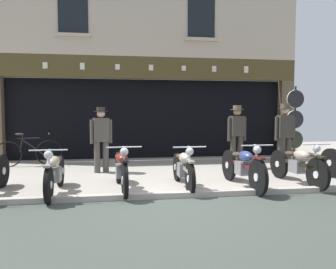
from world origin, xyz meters
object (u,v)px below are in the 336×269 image
Objects in this scene: tyre_sign_pole at (295,120)px; motorcycle_right at (297,164)px; salesman_left at (101,136)px; salesman_right at (285,133)px; motorcycle_left at (55,172)px; motorcycle_center_right at (242,166)px; leaning_bicycle at (29,152)px; advert_board_near at (109,106)px; motorcycle_center at (183,167)px; motorcycle_center_left at (121,168)px; shopkeeper_center at (237,133)px.

motorcycle_right is at bearing -118.45° from tyre_sign_pole.
salesman_left is 0.95× the size of salesman_right.
motorcycle_center_right is at bearing 178.79° from motorcycle_left.
motorcycle_center_right is 1.19× the size of leaning_bicycle.
advert_board_near is (-2.75, 4.72, 1.31)m from motorcycle_center_right.
motorcycle_center is at bearing -10.23° from motorcycle_center_right.
leaning_bicycle reaches higher than motorcycle_right.
motorcycle_center_left is 0.90× the size of tyre_sign_pole.
motorcycle_center_left is 3.85m from shopkeeper_center.
advert_board_near is (-3.47, 2.46, 0.78)m from shopkeeper_center.
tyre_sign_pole is (2.70, 2.77, 0.85)m from motorcycle_center_right.
motorcycle_left is at bearing 16.72° from salesman_right.
motorcycle_center_right is (1.19, -0.16, 0.02)m from motorcycle_center.
motorcycle_center is 0.84× the size of tyre_sign_pole.
salesman_right reaches higher than motorcycle_center_left.
motorcycle_left is 1.12× the size of leaning_bicycle.
motorcycle_left is 4.91m from motorcycle_right.
tyre_sign_pole is at bearing 172.35° from salesman_left.
motorcycle_left is 1.23m from motorcycle_center_left.
salesman_left reaches higher than motorcycle_left.
motorcycle_left is 3.77m from leaning_bicycle.
motorcycle_center is 4.99m from advert_board_near.
motorcycle_center_right is 2.20× the size of advert_board_near.
tyre_sign_pole is (0.86, 1.01, 0.31)m from salesman_right.
salesman_right is at bearing -113.94° from motorcycle_right.
salesman_left reaches higher than motorcycle_right.
shopkeeper_center reaches higher than motorcycle_center.
salesman_right is 0.76× the size of tyre_sign_pole.
advert_board_near reaches higher than salesman_left.
motorcycle_center_right is at bearing 171.96° from motorcycle_center.
tyre_sign_pole is (5.61, 0.63, 0.38)m from salesman_left.
motorcycle_center is 5.08m from leaning_bicycle.
motorcycle_left is 1.03× the size of motorcycle_center.
motorcycle_right is 6.26m from advert_board_near.
shopkeeper_center is at bearing -35.28° from advert_board_near.
leaning_bicycle reaches higher than motorcycle_center.
salesman_right reaches higher than salesman_left.
tyre_sign_pole is 2.40× the size of advert_board_near.
motorcycle_right is (2.44, -0.08, 0.01)m from motorcycle_center.
motorcycle_center_left is (1.22, 0.13, 0.01)m from motorcycle_left.
shopkeeper_center is at bearing -80.52° from motorcycle_right.
motorcycle_center_left is 2.44m from motorcycle_center_right.
salesman_left is at bearing -173.63° from tyre_sign_pole.
motorcycle_center is 1.20m from motorcycle_center_right.
motorcycle_center is at bearing -146.23° from tyre_sign_pole.
motorcycle_center_left is at bearing 89.17° from salesman_left.
tyre_sign_pole is 5.81m from advert_board_near.
motorcycle_right is 1.13× the size of leaning_bicycle.
shopkeeper_center is at bearing -153.98° from motorcycle_left.
salesman_left is at bearing -30.55° from motorcycle_right.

